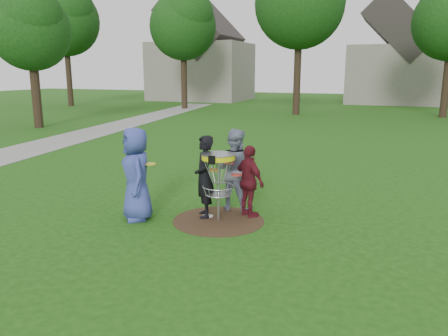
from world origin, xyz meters
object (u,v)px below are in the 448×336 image
(player_blue, at_px, (136,174))
(player_black, at_px, (204,177))
(player_maroon, at_px, (249,182))
(player_grey, at_px, (234,170))
(disc_golf_basket, at_px, (218,170))

(player_blue, height_order, player_black, player_blue)
(player_blue, bearing_deg, player_maroon, 74.27)
(player_blue, xyz_separation_m, player_black, (1.18, 0.61, -0.09))
(player_blue, bearing_deg, player_black, 76.65)
(player_grey, relative_size, player_maroon, 1.19)
(disc_golf_basket, bearing_deg, player_grey, 87.17)
(player_blue, relative_size, disc_golf_basket, 1.33)
(player_maroon, bearing_deg, player_blue, 59.88)
(player_black, bearing_deg, disc_golf_basket, 38.33)
(player_maroon, bearing_deg, player_black, 56.35)
(player_blue, distance_m, player_grey, 2.02)
(player_blue, height_order, disc_golf_basket, player_blue)
(player_maroon, xyz_separation_m, disc_golf_basket, (-0.48, -0.47, 0.29))
(player_maroon, bearing_deg, player_grey, -2.59)
(player_maroon, bearing_deg, disc_golf_basket, 79.37)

